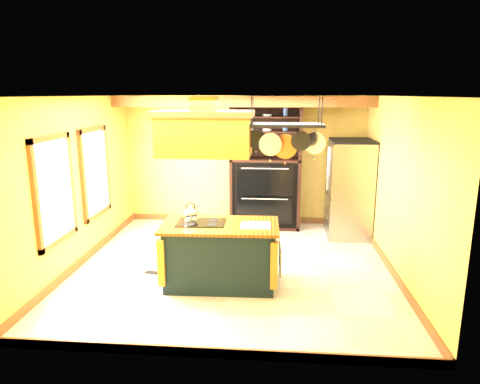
# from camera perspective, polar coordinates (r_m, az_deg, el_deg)

# --- Properties ---
(floor) EXTENTS (5.00, 5.00, 0.00)m
(floor) POSITION_cam_1_polar(r_m,az_deg,el_deg) (7.06, -0.89, -9.83)
(floor) COLOR beige
(floor) RESTS_ON ground
(ceiling) EXTENTS (5.00, 5.00, 0.00)m
(ceiling) POSITION_cam_1_polar(r_m,az_deg,el_deg) (6.51, -0.97, 12.66)
(ceiling) COLOR white
(ceiling) RESTS_ON wall_back
(wall_back) EXTENTS (5.00, 0.02, 2.70)m
(wall_back) POSITION_cam_1_polar(r_m,az_deg,el_deg) (9.10, 0.63, 4.22)
(wall_back) COLOR gold
(wall_back) RESTS_ON floor
(wall_front) EXTENTS (5.00, 0.02, 2.70)m
(wall_front) POSITION_cam_1_polar(r_m,az_deg,el_deg) (4.26, -4.26, -6.06)
(wall_front) COLOR gold
(wall_front) RESTS_ON floor
(wall_left) EXTENTS (0.02, 5.00, 2.70)m
(wall_left) POSITION_cam_1_polar(r_m,az_deg,el_deg) (7.33, -20.77, 1.23)
(wall_left) COLOR gold
(wall_left) RESTS_ON floor
(wall_right) EXTENTS (0.02, 5.00, 2.70)m
(wall_right) POSITION_cam_1_polar(r_m,az_deg,el_deg) (6.87, 20.29, 0.53)
(wall_right) COLOR gold
(wall_right) RESTS_ON floor
(ceiling_beam) EXTENTS (5.00, 0.15, 0.20)m
(ceiling_beam) POSITION_cam_1_polar(r_m,az_deg,el_deg) (8.20, 0.24, 11.96)
(ceiling_beam) COLOR brown
(ceiling_beam) RESTS_ON ceiling
(window_near) EXTENTS (0.06, 1.06, 1.56)m
(window_near) POSITION_cam_1_polar(r_m,az_deg,el_deg) (6.61, -23.46, 0.23)
(window_near) COLOR brown
(window_near) RESTS_ON wall_left
(window_far) EXTENTS (0.06, 1.06, 1.56)m
(window_far) POSITION_cam_1_polar(r_m,az_deg,el_deg) (7.84, -18.72, 2.48)
(window_far) COLOR brown
(window_far) RESTS_ON wall_left
(kitchen_island) EXTENTS (1.69, 0.97, 1.11)m
(kitchen_island) POSITION_cam_1_polar(r_m,az_deg,el_deg) (6.27, -2.65, -8.23)
(kitchen_island) COLOR black
(kitchen_island) RESTS_ON floor
(range_hood) EXTENTS (1.33, 0.75, 0.80)m
(range_hood) POSITION_cam_1_polar(r_m,az_deg,el_deg) (5.89, -4.76, 8.04)
(range_hood) COLOR #B1832C
(range_hood) RESTS_ON ceiling
(pot_rack) EXTENTS (1.08, 0.50, 0.84)m
(pot_rack) POSITION_cam_1_polar(r_m,az_deg,el_deg) (5.83, 6.14, 7.85)
(pot_rack) COLOR black
(pot_rack) RESTS_ON ceiling
(refrigerator) EXTENTS (0.80, 0.95, 1.85)m
(refrigerator) POSITION_cam_1_polar(r_m,az_deg,el_deg) (8.54, 14.31, 0.16)
(refrigerator) COLOR gray
(refrigerator) RESTS_ON floor
(hutch) EXTENTS (1.43, 0.64, 2.53)m
(hutch) POSITION_cam_1_polar(r_m,az_deg,el_deg) (8.88, 3.38, 1.41)
(hutch) COLOR black
(hutch) RESTS_ON floor
(floor_register) EXTENTS (0.30, 0.16, 0.01)m
(floor_register) POSITION_cam_1_polar(r_m,az_deg,el_deg) (6.93, -11.42, -10.50)
(floor_register) COLOR black
(floor_register) RESTS_ON floor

